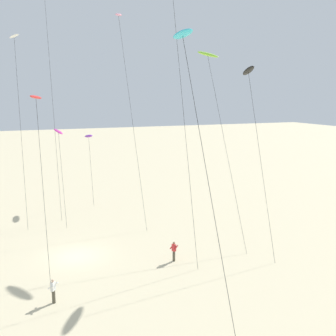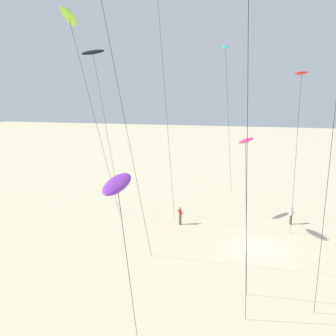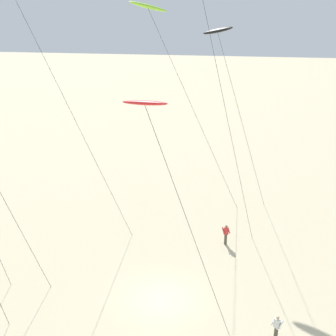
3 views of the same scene
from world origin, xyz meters
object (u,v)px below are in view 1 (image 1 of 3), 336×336
kite_teal (45,1)px  kite_magenta (58,133)px  kite_lime (208,56)px  kite_black (249,72)px  kite_purple (89,136)px  kite_flyer_middle (53,290)px  kite_white (14,40)px  kite_pink (119,17)px  kite_red (36,99)px  kite_cyan (183,38)px  kite_flyer_nearest (174,251)px

kite_teal → kite_magenta: 15.34m
kite_magenta → kite_lime: kite_lime is taller
kite_black → kite_purple: (-18.85, -10.61, -6.97)m
kite_purple → kite_flyer_middle: 25.59m
kite_white → kite_flyer_middle: 27.19m
kite_pink → kite_red: bearing=-37.9°
kite_red → kite_cyan: kite_cyan is taller
kite_pink → kite_magenta: kite_pink is taller
kite_black → kite_pink: kite_pink is taller
kite_cyan → kite_lime: kite_lime is taller
kite_teal → kite_cyan: 29.30m
kite_white → kite_purple: size_ratio=2.23×
kite_pink → kite_magenta: bearing=-75.0°
kite_teal → kite_red: kite_teal is taller
kite_teal → kite_purple: size_ratio=2.78×
kite_black → kite_flyer_middle: kite_black is taller
kite_black → kite_lime: (-5.57, -1.06, 1.82)m
kite_red → kite_flyer_nearest: kite_red is taller
kite_white → kite_lime: bearing=60.2°
kite_flyer_nearest → kite_purple: bearing=-171.5°
kite_pink → kite_flyer_nearest: 27.19m
kite_purple → kite_flyer_nearest: bearing=8.5°
kite_pink → kite_magenta: (1.99, -7.44, -12.59)m
kite_white → kite_magenta: bearing=61.0°
kite_lime → kite_flyer_middle: (10.21, -16.31, -16.35)m
kite_teal → kite_flyer_nearest: (20.35, 7.37, -23.00)m
kite_lime → kite_flyer_nearest: kite_lime is taller
kite_purple → kite_black: bearing=29.4°
kite_red → kite_cyan: 14.10m
kite_pink → kite_flyer_middle: kite_pink is taller
kite_teal → kite_white: (3.26, -3.54, -4.78)m
kite_flyer_nearest → kite_flyer_middle: (3.08, -9.82, 0.00)m
kite_pink → kite_flyer_middle: size_ratio=13.65×
kite_black → kite_pink: size_ratio=0.70×
kite_teal → kite_cyan: size_ratio=1.45×
kite_magenta → kite_flyer_nearest: bearing=25.6°
kite_flyer_middle → kite_purple: bearing=163.9°
kite_flyer_middle → kite_cyan: bearing=57.8°
kite_teal → kite_magenta: bearing=2.0°
kite_red → kite_white: size_ratio=0.69×
kite_red → kite_magenta: size_ratio=1.35×
kite_black → kite_flyer_nearest: (1.57, -7.55, -14.53)m
kite_cyan → kite_lime: size_ratio=0.94×
kite_cyan → kite_magenta: size_ratio=1.69×
kite_white → kite_magenta: 10.50m
kite_red → kite_purple: bearing=157.6°
kite_black → kite_lime: bearing=-169.2°
kite_teal → kite_lime: (13.22, 13.86, -6.65)m
kite_black → kite_magenta: kite_black is taller
kite_teal → kite_cyan: bearing=9.6°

